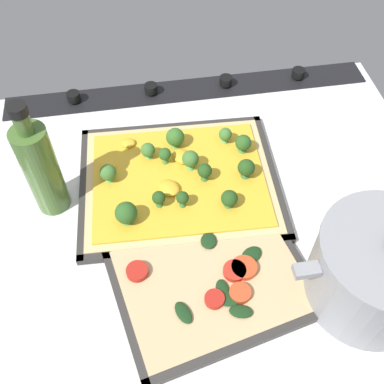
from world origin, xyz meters
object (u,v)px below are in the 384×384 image
Objects in this scene: baking_tray_back at (212,282)px; oil_bottle at (41,168)px; veggie_pizza_back at (213,280)px; cooking_pot at (377,271)px; broccoli_pizza at (179,177)px; baking_tray_front at (179,183)px.

baking_tray_back is 32.93cm from oil_bottle.
cooking_pot is (-22.68, 5.13, 5.67)cm from veggie_pizza_back.
baking_tray_back is at bearing -29.77° from veggie_pizza_back.
broccoli_pizza is 20.78cm from veggie_pizza_back.
oil_bottle reaches higher than cooking_pot.
baking_tray_front is 1.07× the size of broccoli_pizza.
baking_tray_back is 1.30× the size of cooking_pot.
broccoli_pizza is at bearing -83.64° from veggie_pizza_back.
broccoli_pizza is at bearing -84.00° from baking_tray_back.
veggie_pizza_back is 1.36× the size of oil_bottle.
cooking_pot reaches higher than baking_tray_back.
baking_tray_back is at bearing 141.21° from oil_bottle.
broccoli_pizza reaches higher than baking_tray_back.
baking_tray_front is 36.41cm from cooking_pot.
oil_bottle is at bearing -27.80° from cooking_pot.
baking_tray_front is 1.43× the size of cooking_pot.
oil_bottle is at bearing 1.61° from baking_tray_front.
veggie_pizza_back is 1.19× the size of cooking_pot.
broccoli_pizza is 1.12× the size of veggie_pizza_back.
cooking_pot is (-25.02, 25.67, 6.40)cm from baking_tray_front.
veggie_pizza_back is at bearing 141.26° from oil_bottle.
oil_bottle is (22.51, 0.74, 7.66)cm from broccoli_pizza.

